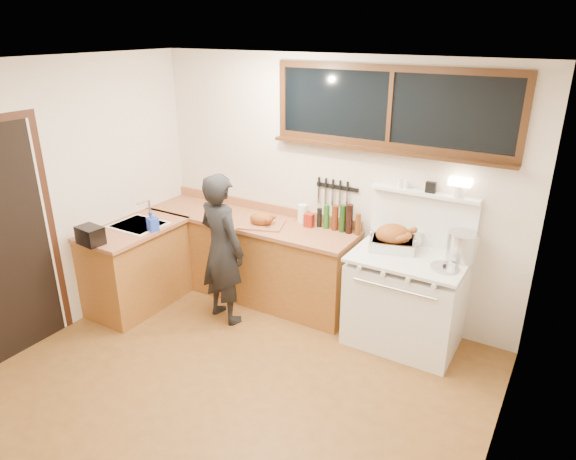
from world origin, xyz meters
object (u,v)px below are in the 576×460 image
Objects in this scene: man at (222,249)px; roast_turkey at (393,239)px; vintage_stove at (406,298)px; cutting_board at (262,221)px.

man is 1.67m from roast_turkey.
cutting_board is (-1.57, -0.06, 0.49)m from vintage_stove.
cutting_board is 1.11× the size of roast_turkey.
vintage_stove reaches higher than cutting_board.
roast_turkey is (1.54, 0.60, 0.22)m from man.
man is 0.54m from cutting_board.
cutting_board is at bearing -174.71° from roast_turkey.
man reaches higher than roast_turkey.
vintage_stove is 3.34× the size of roast_turkey.
vintage_stove is at bearing -19.82° from roast_turkey.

